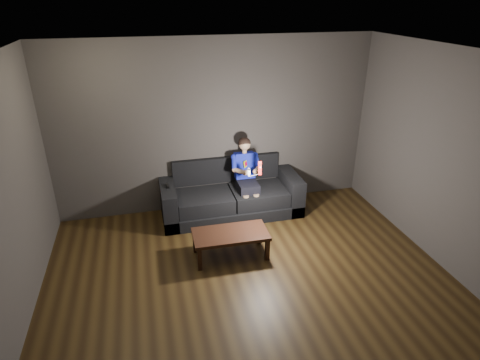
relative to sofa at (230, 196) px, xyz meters
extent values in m
plane|color=black|center=(-0.15, -2.19, -0.28)|extent=(5.00, 5.00, 0.00)
cube|color=#3D3935|center=(-0.15, 0.31, 1.07)|extent=(5.00, 0.04, 2.70)
cube|color=#3D3935|center=(2.35, -2.19, 1.07)|extent=(0.04, 5.00, 2.70)
cube|color=silver|center=(-0.15, -2.19, 2.42)|extent=(5.00, 5.00, 0.02)
cube|color=black|center=(0.00, -0.03, -0.18)|extent=(2.19, 0.94, 0.19)
cube|color=black|center=(-0.44, -0.13, 0.03)|extent=(0.85, 0.67, 0.23)
cube|color=black|center=(0.44, -0.13, 0.03)|extent=(0.85, 0.67, 0.23)
cube|color=black|center=(0.00, 0.33, 0.36)|extent=(1.75, 0.22, 0.43)
cube|color=black|center=(-0.98, -0.03, 0.02)|extent=(0.22, 0.94, 0.60)
cube|color=black|center=(0.98, -0.03, 0.02)|extent=(0.22, 0.94, 0.60)
cube|color=black|center=(0.25, -0.15, 0.21)|extent=(0.31, 0.39, 0.14)
cube|color=#1A199A|center=(0.25, 0.05, 0.49)|extent=(0.31, 0.22, 0.43)
cube|color=#DDDA06|center=(0.25, -0.03, 0.55)|extent=(0.09, 0.09, 0.10)
cube|color=#B60027|center=(0.25, -0.04, 0.55)|extent=(0.06, 0.06, 0.07)
cylinder|color=tan|center=(0.25, 0.05, 0.72)|extent=(0.07, 0.07, 0.06)
sphere|color=tan|center=(0.25, 0.05, 0.84)|extent=(0.18, 0.18, 0.18)
ellipsoid|color=black|center=(0.25, 0.06, 0.86)|extent=(0.19, 0.19, 0.17)
cylinder|color=#1A199A|center=(0.06, -0.01, 0.57)|extent=(0.08, 0.23, 0.20)
cylinder|color=#1A199A|center=(0.44, -0.01, 0.57)|extent=(0.08, 0.23, 0.20)
cylinder|color=tan|center=(0.12, -0.18, 0.52)|extent=(0.14, 0.24, 0.11)
cylinder|color=tan|center=(0.39, -0.18, 0.52)|extent=(0.14, 0.24, 0.11)
sphere|color=tan|center=(0.17, -0.27, 0.51)|extent=(0.09, 0.09, 0.09)
sphere|color=tan|center=(0.34, -0.27, 0.51)|extent=(0.09, 0.09, 0.09)
cylinder|color=tan|center=(0.17, -0.36, -0.01)|extent=(0.09, 0.09, 0.35)
cylinder|color=tan|center=(0.33, -0.36, -0.01)|extent=(0.09, 0.09, 0.35)
cube|color=red|center=(0.34, -0.49, 0.66)|extent=(0.06, 0.08, 0.21)
cube|color=#6D1400|center=(0.34, -0.52, 0.72)|extent=(0.03, 0.02, 0.03)
cylinder|color=white|center=(0.34, -0.52, 0.65)|extent=(0.02, 0.01, 0.02)
ellipsoid|color=white|center=(0.17, -0.49, 0.61)|extent=(0.07, 0.09, 0.14)
cylinder|color=black|center=(0.17, -0.52, 0.66)|extent=(0.03, 0.01, 0.02)
cube|color=black|center=(-0.98, -0.08, 0.33)|extent=(0.05, 0.14, 0.03)
cube|color=black|center=(-0.98, -0.04, 0.35)|extent=(0.02, 0.02, 0.00)
cube|color=black|center=(-0.27, -1.20, 0.06)|extent=(1.00, 0.52, 0.05)
cube|color=black|center=(-0.72, -1.40, -0.12)|extent=(0.05, 0.05, 0.32)
cube|color=black|center=(0.19, -1.40, -0.12)|extent=(0.05, 0.05, 0.32)
cube|color=black|center=(-0.72, -0.99, -0.12)|extent=(0.05, 0.05, 0.32)
cube|color=black|center=(0.19, -0.99, -0.12)|extent=(0.05, 0.05, 0.32)
camera|label=1|loc=(-1.24, -5.59, 2.96)|focal=30.00mm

